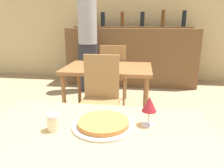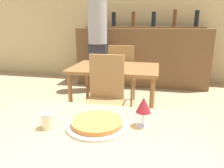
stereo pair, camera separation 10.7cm
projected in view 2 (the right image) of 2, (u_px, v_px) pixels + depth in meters
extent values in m
cube|color=#D1B784|center=(145.00, 15.00, 4.72)|extent=(8.00, 0.05, 2.80)
cube|color=tan|center=(85.00, 137.00, 1.09)|extent=(1.19, 0.78, 0.04)
cylinder|color=tan|center=(32.00, 152.00, 1.61)|extent=(0.05, 0.05, 0.70)
cube|color=brown|center=(115.00, 68.00, 2.79)|extent=(1.10, 0.77, 0.04)
cylinder|color=brown|center=(71.00, 101.00, 2.68)|extent=(0.05, 0.05, 0.68)
cylinder|color=brown|center=(151.00, 107.00, 2.49)|extent=(0.05, 0.05, 0.68)
cylinder|color=brown|center=(87.00, 86.00, 3.30)|extent=(0.05, 0.05, 0.68)
cylinder|color=brown|center=(153.00, 90.00, 3.10)|extent=(0.05, 0.05, 0.68)
cube|color=brown|center=(141.00, 57.00, 4.47)|extent=(2.60, 0.56, 1.15)
cube|color=brown|center=(143.00, 27.00, 4.44)|extent=(2.39, 0.24, 0.03)
cylinder|color=maroon|center=(95.00, 20.00, 4.60)|extent=(0.08, 0.08, 0.25)
cylinder|color=black|center=(114.00, 19.00, 4.52)|extent=(0.08, 0.08, 0.28)
cylinder|color=#5B3314|center=(133.00, 19.00, 4.44)|extent=(0.07, 0.07, 0.29)
cylinder|color=black|center=(154.00, 19.00, 4.36)|extent=(0.08, 0.08, 0.28)
cylinder|color=#5B3314|center=(175.00, 18.00, 4.27)|extent=(0.07, 0.07, 0.32)
cylinder|color=black|center=(197.00, 19.00, 4.19)|extent=(0.08, 0.08, 0.30)
cube|color=olive|center=(103.00, 105.00, 2.26)|extent=(0.40, 0.40, 0.04)
cube|color=olive|center=(107.00, 77.00, 2.36)|extent=(0.38, 0.04, 0.48)
cylinder|color=olive|center=(83.00, 131.00, 2.20)|extent=(0.03, 0.03, 0.42)
cylinder|color=olive|center=(116.00, 135.00, 2.13)|extent=(0.03, 0.03, 0.42)
cylinder|color=olive|center=(92.00, 117.00, 2.52)|extent=(0.03, 0.03, 0.42)
cylinder|color=olive|center=(121.00, 120.00, 2.45)|extent=(0.03, 0.03, 0.42)
cube|color=olive|center=(123.00, 76.00, 3.46)|extent=(0.40, 0.40, 0.04)
cube|color=olive|center=(121.00, 62.00, 3.22)|extent=(0.38, 0.04, 0.48)
cylinder|color=olive|center=(134.00, 87.00, 3.65)|extent=(0.03, 0.03, 0.42)
cylinder|color=olive|center=(114.00, 86.00, 3.72)|extent=(0.03, 0.03, 0.42)
cylinder|color=olive|center=(132.00, 94.00, 3.33)|extent=(0.03, 0.03, 0.42)
cylinder|color=olive|center=(110.00, 92.00, 3.40)|extent=(0.03, 0.03, 0.42)
cylinder|color=#B7B7BC|center=(97.00, 125.00, 1.15)|extent=(0.33, 0.33, 0.01)
cylinder|color=#CC7A38|center=(97.00, 122.00, 1.14)|extent=(0.27, 0.27, 0.02)
cylinder|color=beige|center=(48.00, 122.00, 1.12)|extent=(0.07, 0.07, 0.07)
cylinder|color=silver|center=(47.00, 114.00, 1.11)|extent=(0.07, 0.07, 0.02)
cube|color=#2D2D38|center=(98.00, 67.00, 4.11)|extent=(0.32, 0.18, 0.89)
cylinder|color=#9E9EA3|center=(97.00, 23.00, 3.89)|extent=(0.34, 0.34, 0.74)
cylinder|color=silver|center=(143.00, 126.00, 1.16)|extent=(0.07, 0.07, 0.00)
cylinder|color=silver|center=(143.00, 119.00, 1.15)|extent=(0.01, 0.01, 0.07)
cone|color=maroon|center=(144.00, 105.00, 1.12)|extent=(0.08, 0.08, 0.08)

